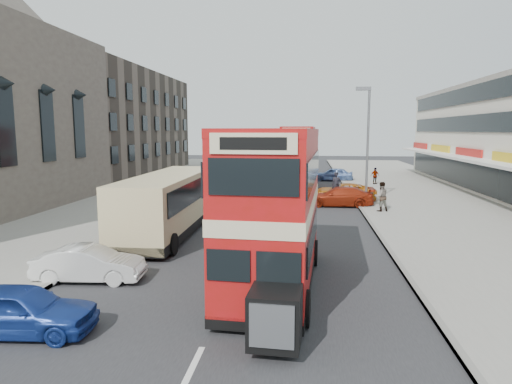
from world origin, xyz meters
The scene contains 19 objects.
ground centered at (0.00, 0.00, 0.00)m, with size 160.00×160.00×0.00m, color #28282B.
road_surface centered at (0.00, 20.00, 0.01)m, with size 12.00×90.00×0.01m, color #28282B.
pavement_right centered at (12.00, 20.00, 0.07)m, with size 12.00×90.00×0.15m, color gray.
pavement_left centered at (-12.00, 20.00, 0.07)m, with size 12.00×90.00×0.15m, color gray.
kerb_left centered at (-6.10, 20.00, 0.07)m, with size 0.20×90.00×0.16m, color gray.
kerb_right centered at (6.10, 20.00, 0.07)m, with size 0.20×90.00×0.16m, color gray.
brick_terrace centered at (-22.00, 38.00, 6.00)m, with size 14.00×28.00×12.00m, color #66594C.
street_lamp centered at (6.52, 18.00, 4.78)m, with size 1.00×0.20×8.12m.
bus_main centered at (1.44, 1.50, 2.70)m, with size 3.04×9.43×5.12m.
bus_second centered at (1.83, 27.12, 2.82)m, with size 3.04×9.83×5.36m.
coach centered at (-4.44, 8.80, 1.66)m, with size 2.87×10.65×2.81m.
car_left_near centered at (-4.82, -2.81, 0.66)m, with size 1.55×3.86×1.31m, color navy.
car_left_front centered at (-5.02, 1.31, 0.62)m, with size 1.31×3.77×1.24m, color silver.
car_right_a centered at (4.78, 18.00, 0.68)m, with size 1.91×4.69×1.36m, color maroon.
car_right_b centered at (5.22, 20.17, 0.67)m, with size 2.24×4.85×1.35m, color #C76E13.
car_right_c centered at (5.28, 33.74, 0.70)m, with size 1.65×4.10×1.40m, color #6084C1.
pedestrian_near centered at (7.22, 15.56, 1.10)m, with size 0.70×0.47×1.89m, color gray.
pedestrian_far centered at (9.03, 30.30, 0.93)m, with size 0.92×0.38×1.57m, color gray.
cyclist centered at (4.69, 19.84, 0.78)m, with size 0.69×1.64×2.22m.
Camera 1 is at (2.44, -13.02, 5.25)m, focal length 31.29 mm.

